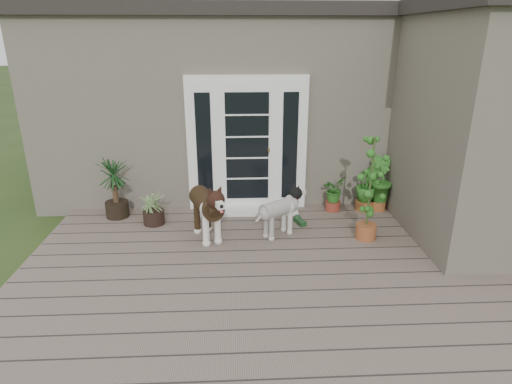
{
  "coord_description": "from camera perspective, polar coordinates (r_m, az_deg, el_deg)",
  "views": [
    {
      "loc": [
        -0.39,
        -4.08,
        2.85
      ],
      "look_at": [
        -0.1,
        1.75,
        0.7
      ],
      "focal_mm": 30.22,
      "sensor_mm": 36.0,
      "label": 1
    }
  ],
  "objects": [
    {
      "name": "clog_left",
      "position": [
        6.62,
        5.81,
        -3.81
      ],
      "size": [
        0.23,
        0.33,
        0.09
      ],
      "primitive_type": null,
      "rotation": [
        0.0,
        0.0,
        0.33
      ],
      "color": "#173A1B",
      "rests_on": "deck"
    },
    {
      "name": "roof_wing",
      "position": [
        6.49,
        29.76,
        20.87
      ],
      "size": [
        1.8,
        2.6,
        0.2
      ],
      "primitive_type": "cube",
      "color": "#2D2826",
      "rests_on": "house_wing"
    },
    {
      "name": "yucca",
      "position": [
        7.03,
        -18.2,
        0.6
      ],
      "size": [
        0.86,
        0.86,
        0.98
      ],
      "primitive_type": null,
      "rotation": [
        0.0,
        0.0,
        -0.33
      ],
      "color": "black",
      "rests_on": "deck"
    },
    {
      "name": "herb_c",
      "position": [
        7.23,
        14.28,
        -0.03
      ],
      "size": [
        0.43,
        0.43,
        0.61
      ],
      "primitive_type": "imported",
      "rotation": [
        0.0,
        0.0,
        4.61
      ],
      "color": "#2C631C",
      "rests_on": "deck"
    },
    {
      "name": "spider_plant",
      "position": [
        6.68,
        -13.47,
        -1.87
      ],
      "size": [
        0.59,
        0.59,
        0.57
      ],
      "primitive_type": null,
      "rotation": [
        0.0,
        0.0,
        0.13
      ],
      "color": "#839B5F",
      "rests_on": "deck"
    },
    {
      "name": "sapling",
      "position": [
        6.06,
        14.86,
        0.54
      ],
      "size": [
        0.51,
        0.51,
        1.52
      ],
      "primitive_type": null,
      "rotation": [
        0.0,
        0.0,
        0.16
      ],
      "color": "#194E16",
      "rests_on": "deck"
    },
    {
      "name": "deck",
      "position": [
        5.29,
        1.84,
        -11.6
      ],
      "size": [
        6.2,
        4.6,
        0.12
      ],
      "primitive_type": "cube",
      "color": "#6B5B4C",
      "rests_on": "ground"
    },
    {
      "name": "door_step",
      "position": [
        7.02,
        -1.08,
        -2.44
      ],
      "size": [
        1.6,
        0.4,
        0.05
      ],
      "primitive_type": "cube",
      "color": "white",
      "rests_on": "deck"
    },
    {
      "name": "brindle_dog",
      "position": [
        6.03,
        -6.55,
        -2.71
      ],
      "size": [
        0.72,
        1.03,
        0.79
      ],
      "primitive_type": null,
      "rotation": [
        0.0,
        0.0,
        3.51
      ],
      "color": "#352413",
      "rests_on": "deck"
    },
    {
      "name": "herb_b",
      "position": [
        7.29,
        15.9,
        0.21
      ],
      "size": [
        0.61,
        0.61,
        0.67
      ],
      "primitive_type": "imported",
      "rotation": [
        0.0,
        0.0,
        2.11
      ],
      "color": "#2A5F1B",
      "rests_on": "deck"
    },
    {
      "name": "roof_main",
      "position": [
        8.75,
        -0.31,
        22.5
      ],
      "size": [
        7.6,
        4.2,
        0.2
      ],
      "primitive_type": "cube",
      "color": "#2D2826",
      "rests_on": "house_main"
    },
    {
      "name": "house_wing",
      "position": [
        6.61,
        27.29,
        6.63
      ],
      "size": [
        1.6,
        2.4,
        3.1
      ],
      "primitive_type": "cube",
      "color": "#665E54",
      "rests_on": "ground"
    },
    {
      "name": "door_unit",
      "position": [
        6.89,
        -1.19,
        6.3
      ],
      "size": [
        1.9,
        0.14,
        2.15
      ],
      "primitive_type": "cube",
      "color": "white",
      "rests_on": "deck"
    },
    {
      "name": "herb_a",
      "position": [
        7.12,
        10.2,
        -0.6
      ],
      "size": [
        0.53,
        0.53,
        0.48
      ],
      "primitive_type": "imported",
      "rotation": [
        0.0,
        0.0,
        0.9
      ],
      "color": "#164D17",
      "rests_on": "deck"
    },
    {
      "name": "clog_right",
      "position": [
        6.95,
        1.46,
        -2.51
      ],
      "size": [
        0.21,
        0.34,
        0.09
      ],
      "primitive_type": null,
      "rotation": [
        0.0,
        0.0,
        -0.2
      ],
      "color": "#16381A",
      "rests_on": "deck"
    },
    {
      "name": "white_dog",
      "position": [
        6.12,
        2.98,
        -3.14
      ],
      "size": [
        0.78,
        0.68,
        0.61
      ],
      "primitive_type": null,
      "rotation": [
        0.0,
        0.0,
        -0.97
      ],
      "color": "silver",
      "rests_on": "deck"
    },
    {
      "name": "house_main",
      "position": [
        8.84,
        -0.29,
        11.75
      ],
      "size": [
        7.4,
        4.0,
        3.1
      ],
      "primitive_type": "cube",
      "color": "#665E54",
      "rests_on": "ground"
    }
  ]
}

